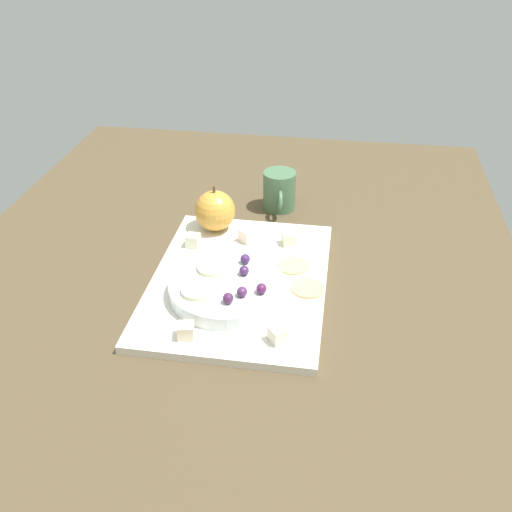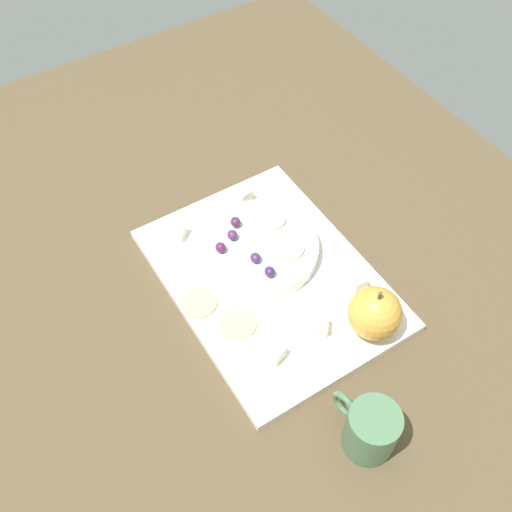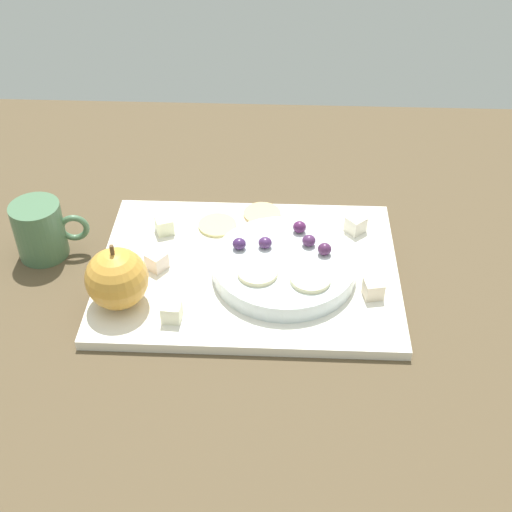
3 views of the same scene
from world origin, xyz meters
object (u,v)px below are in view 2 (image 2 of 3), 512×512
cup (370,430)px  cheese_cube_4 (357,282)px  cheese_cube_1 (319,327)px  cheese_cube_3 (177,232)px  serving_dish (259,248)px  platter (269,278)px  grape_0 (270,272)px  grape_3 (232,235)px  grape_1 (236,222)px  cheese_cube_0 (275,353)px  apple_slice_0 (287,247)px  cheese_cube_2 (243,195)px  grape_2 (221,248)px  apple_whole (375,313)px  cracker_0 (238,324)px  grape_4 (256,258)px  apple_slice_1 (270,219)px  cracker_1 (199,302)px

cup → cheese_cube_4: bearing=145.5°
cheese_cube_1 → cheese_cube_3: same height
serving_dish → cup: cup is taller
platter → grape_0: 3.97cm
platter → grape_3: grape_3 is taller
cup → platter: bearing=173.4°
cheese_cube_3 → grape_0: grape_0 is taller
grape_1 → cheese_cube_3: bearing=-120.0°
cheese_cube_0 → platter: bearing=149.9°
grape_1 → apple_slice_0: (7.90, 4.17, -0.51)cm
cheese_cube_0 → grape_0: (-10.52, 5.99, 1.92)cm
cheese_cube_2 → grape_0: grape_0 is taller
serving_dish → cheese_cube_0: 18.06cm
cheese_cube_1 → cheese_cube_3: 27.16cm
platter → cup: bearing=-6.6°
grape_2 → apple_whole: bearing=28.8°
serving_dish → cup: 32.11cm
cheese_cube_1 → cracker_0: (-6.88, -9.04, -0.91)cm
cheese_cube_4 → grape_4: bearing=-133.7°
platter → apple_slice_0: (-1.61, 4.02, 3.24)cm
apple_whole → apple_slice_0: bearing=-169.2°
grape_3 → serving_dish: bearing=43.8°
apple_slice_1 → grape_2: bearing=-82.5°
cup → cracker_0: bearing=-167.1°
cheese_cube_3 → cheese_cube_4: same height
apple_whole → cup: bearing=-40.3°
platter → grape_2: bearing=-144.3°
platter → grape_2: 8.73cm
grape_0 → apple_slice_0: bearing=120.2°
cheese_cube_0 → cracker_1: bearing=-161.2°
serving_dish → cheese_cube_2: size_ratio=8.09×
grape_2 → apple_slice_0: bearing=60.9°
platter → grape_3: size_ratio=22.02×
cheese_cube_3 → cracker_0: bearing=-0.7°
platter → serving_dish: serving_dish is taller
grape_1 → apple_slice_0: grape_1 is taller
serving_dish → cheese_cube_3: size_ratio=8.09×
grape_1 → grape_4: 7.53cm
cheese_cube_1 → grape_4: bearing=-172.0°
cracker_0 → grape_1: size_ratio=3.03×
cheese_cube_0 → grape_2: grape_2 is taller
grape_1 → cracker_1: bearing=-53.8°
platter → apple_whole: 17.26cm
platter → grape_3: (-7.58, -1.86, 3.69)cm
grape_0 → platter: bearing=146.2°
cheese_cube_0 → cheese_cube_2: 29.44cm
platter → grape_1: grape_1 is taller
cheese_cube_1 → grape_1: grape_1 is taller
platter → grape_0: bearing=-33.8°
cheese_cube_3 → apple_whole: bearing=27.7°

